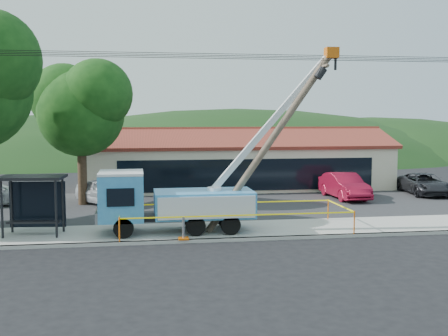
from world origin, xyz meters
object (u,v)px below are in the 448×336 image
at_px(bus_shelter, 34,191).
at_px(car_red, 344,200).
at_px(leaning_pole, 276,133).
at_px(car_silver, 107,206).
at_px(car_dark, 424,196).
at_px(utility_truck, 173,199).

xyz_separation_m(bus_shelter, car_red, (18.14, 8.62, -2.14)).
relative_size(leaning_pole, car_silver, 1.83).
bearing_deg(bus_shelter, car_silver, 77.76).
bearing_deg(car_silver, car_dark, -34.44).
bearing_deg(car_red, car_silver, 178.61).
relative_size(leaning_pole, car_dark, 1.64).
relative_size(utility_truck, bus_shelter, 3.81).
xyz_separation_m(bus_shelter, car_silver, (2.77, 8.35, -2.14)).
distance_m(utility_truck, car_red, 15.00).
bearing_deg(car_dark, leaning_pole, -135.61).
xyz_separation_m(leaning_pole, car_red, (6.95, 9.21, -4.77)).
height_order(utility_truck, car_red, utility_truck).
height_order(leaning_pole, bus_shelter, leaning_pole).
bearing_deg(car_red, car_dark, 6.43).
bearing_deg(leaning_pole, car_dark, 37.75).
relative_size(utility_truck, car_silver, 2.41).
bearing_deg(leaning_pole, car_red, 52.98).
distance_m(car_red, car_dark, 6.27).
bearing_deg(utility_truck, car_silver, 111.88).
height_order(leaning_pole, car_silver, leaning_pole).
bearing_deg(utility_truck, bus_shelter, 176.14).
xyz_separation_m(utility_truck, leaning_pole, (4.89, -0.17, 3.07)).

